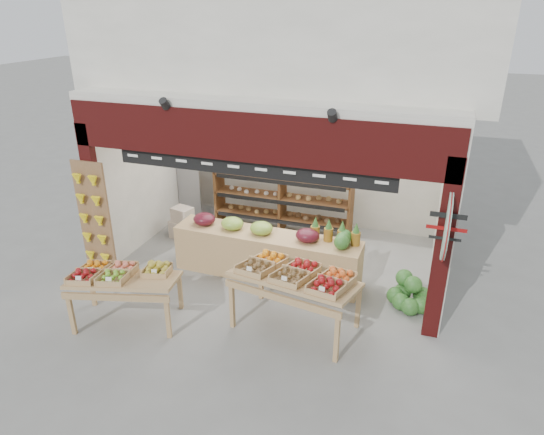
{
  "coord_description": "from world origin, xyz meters",
  "views": [
    {
      "loc": [
        2.46,
        -7.15,
        4.35
      ],
      "look_at": [
        0.07,
        -0.2,
        1.08
      ],
      "focal_mm": 32.0,
      "sensor_mm": 36.0,
      "label": 1
    }
  ],
  "objects_px": {
    "back_shelving": "(282,180)",
    "display_table_right": "(296,276)",
    "refrigerator": "(196,176)",
    "mid_counter": "(266,253)",
    "cardboard_stack": "(192,229)",
    "display_table_left": "(118,276)",
    "watermelon_pile": "(410,295)"
  },
  "relations": [
    {
      "from": "display_table_left",
      "to": "watermelon_pile",
      "type": "relative_size",
      "value": 2.33
    },
    {
      "from": "cardboard_stack",
      "to": "watermelon_pile",
      "type": "distance_m",
      "value": 4.4
    },
    {
      "from": "back_shelving",
      "to": "display_table_left",
      "type": "distance_m",
      "value": 3.95
    },
    {
      "from": "display_table_left",
      "to": "watermelon_pile",
      "type": "height_order",
      "value": "display_table_left"
    },
    {
      "from": "watermelon_pile",
      "to": "display_table_left",
      "type": "bearing_deg",
      "value": -156.5
    },
    {
      "from": "refrigerator",
      "to": "mid_counter",
      "type": "relative_size",
      "value": 0.53
    },
    {
      "from": "cardboard_stack",
      "to": "back_shelving",
      "type": "bearing_deg",
      "value": 32.6
    },
    {
      "from": "mid_counter",
      "to": "display_table_left",
      "type": "bearing_deg",
      "value": -130.31
    },
    {
      "from": "refrigerator",
      "to": "cardboard_stack",
      "type": "distance_m",
      "value": 1.52
    },
    {
      "from": "display_table_left",
      "to": "watermelon_pile",
      "type": "xyz_separation_m",
      "value": [
        4.02,
        1.75,
        -0.55
      ]
    },
    {
      "from": "back_shelving",
      "to": "mid_counter",
      "type": "relative_size",
      "value": 0.88
    },
    {
      "from": "back_shelving",
      "to": "watermelon_pile",
      "type": "xyz_separation_m",
      "value": [
        2.73,
        -1.97,
        -0.92
      ]
    },
    {
      "from": "mid_counter",
      "to": "display_table_right",
      "type": "bearing_deg",
      "value": -54.37
    },
    {
      "from": "display_table_right",
      "to": "watermelon_pile",
      "type": "xyz_separation_m",
      "value": [
        1.54,
        1.1,
        -0.67
      ]
    },
    {
      "from": "back_shelving",
      "to": "mid_counter",
      "type": "xyz_separation_m",
      "value": [
        0.31,
        -1.84,
        -0.67
      ]
    },
    {
      "from": "refrigerator",
      "to": "back_shelving",
      "type": "bearing_deg",
      "value": -0.88
    },
    {
      "from": "mid_counter",
      "to": "watermelon_pile",
      "type": "xyz_separation_m",
      "value": [
        2.42,
        -0.13,
        -0.25
      ]
    },
    {
      "from": "refrigerator",
      "to": "cardboard_stack",
      "type": "xyz_separation_m",
      "value": [
        0.53,
        -1.28,
        -0.62
      ]
    },
    {
      "from": "cardboard_stack",
      "to": "display_table_left",
      "type": "height_order",
      "value": "display_table_left"
    },
    {
      "from": "back_shelving",
      "to": "display_table_right",
      "type": "height_order",
      "value": "back_shelving"
    },
    {
      "from": "watermelon_pile",
      "to": "back_shelving",
      "type": "bearing_deg",
      "value": 144.15
    },
    {
      "from": "mid_counter",
      "to": "watermelon_pile",
      "type": "distance_m",
      "value": 2.44
    },
    {
      "from": "refrigerator",
      "to": "mid_counter",
      "type": "distance_m",
      "value": 3.23
    },
    {
      "from": "mid_counter",
      "to": "display_table_left",
      "type": "relative_size",
      "value": 1.93
    },
    {
      "from": "back_shelving",
      "to": "mid_counter",
      "type": "distance_m",
      "value": 1.98
    },
    {
      "from": "back_shelving",
      "to": "refrigerator",
      "type": "xyz_separation_m",
      "value": [
        -2.09,
        0.29,
        -0.25
      ]
    },
    {
      "from": "refrigerator",
      "to": "watermelon_pile",
      "type": "bearing_deg",
      "value": -18.16
    },
    {
      "from": "display_table_left",
      "to": "watermelon_pile",
      "type": "bearing_deg",
      "value": 23.5
    },
    {
      "from": "cardboard_stack",
      "to": "mid_counter",
      "type": "height_order",
      "value": "mid_counter"
    },
    {
      "from": "refrigerator",
      "to": "watermelon_pile",
      "type": "xyz_separation_m",
      "value": [
        4.82,
        -2.26,
        -0.67
      ]
    },
    {
      "from": "display_table_left",
      "to": "cardboard_stack",
      "type": "bearing_deg",
      "value": 95.64
    },
    {
      "from": "cardboard_stack",
      "to": "display_table_left",
      "type": "relative_size",
      "value": 0.63
    }
  ]
}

